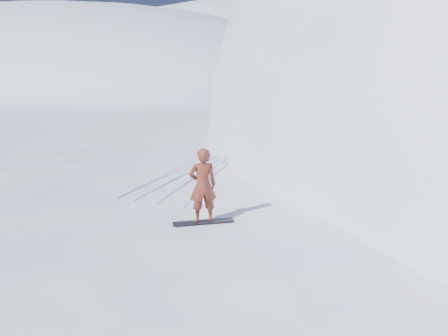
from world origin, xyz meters
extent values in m
plane|color=white|center=(0.00, 0.00, 0.00)|extent=(400.00, 400.00, 0.00)
ellipsoid|color=white|center=(1.00, 3.00, 0.00)|extent=(36.00, 28.00, 4.80)
ellipsoid|color=white|center=(-70.00, 60.00, 0.00)|extent=(120.00, 70.00, 28.00)
ellipsoid|color=white|center=(-40.00, 110.00, 0.00)|extent=(140.00, 90.00, 36.00)
ellipsoid|color=white|center=(-2.00, 6.00, 0.00)|extent=(7.00, 6.30, 1.00)
ellipsoid|color=white|center=(7.00, 4.00, 0.00)|extent=(4.00, 3.60, 0.60)
cube|color=black|center=(2.26, 1.97, 2.41)|extent=(1.25, 1.16, 0.02)
imported|color=maroon|center=(2.26, 1.97, 3.30)|extent=(0.76, 0.74, 1.76)
cube|color=silver|center=(-1.17, 5.39, 2.42)|extent=(0.79, 5.96, 0.04)
cube|color=silver|center=(-0.67, 5.39, 2.42)|extent=(0.92, 5.95, 0.04)
cube|color=silver|center=(-0.19, 5.39, 2.42)|extent=(1.40, 5.86, 0.04)
cube|color=silver|center=(0.33, 5.39, 2.42)|extent=(1.98, 5.70, 0.04)
camera|label=1|loc=(8.11, -7.43, 6.46)|focal=40.00mm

